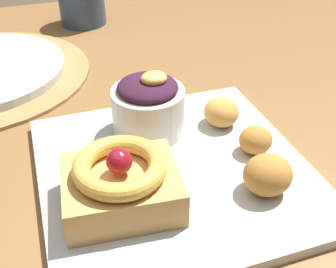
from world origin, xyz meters
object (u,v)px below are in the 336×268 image
at_px(front_plate, 174,171).
at_px(fritter_middle, 268,175).
at_px(cake_slice, 121,183).
at_px(coffee_mug, 82,0).
at_px(berry_ramekin, 148,106).
at_px(fritter_back, 256,140).
at_px(fritter_front, 221,112).

relative_size(front_plate, fritter_middle, 5.77).
relative_size(cake_slice, coffee_mug, 1.23).
bearing_deg(berry_ramekin, coffee_mug, 91.34).
bearing_deg(cake_slice, fritter_back, 11.84).
height_order(fritter_front, coffee_mug, coffee_mug).
height_order(fritter_middle, coffee_mug, coffee_mug).
height_order(cake_slice, coffee_mug, coffee_mug).
distance_m(fritter_front, fritter_back, 0.06).
xyz_separation_m(fritter_middle, coffee_mug, (-0.09, 0.54, 0.01)).
height_order(cake_slice, berry_ramekin, berry_ramekin).
bearing_deg(fritter_front, fritter_middle, -93.64).
xyz_separation_m(berry_ramekin, fritter_front, (0.08, -0.01, -0.02)).
bearing_deg(fritter_back, berry_ramekin, 142.48).
bearing_deg(fritter_back, fritter_middle, -108.68).
xyz_separation_m(front_plate, fritter_middle, (0.07, -0.06, 0.03)).
xyz_separation_m(cake_slice, fritter_front, (0.14, 0.09, -0.01)).
height_order(berry_ramekin, fritter_front, berry_ramekin).
height_order(front_plate, fritter_middle, fritter_middle).
bearing_deg(fritter_back, cake_slice, -168.16).
height_order(berry_ramekin, fritter_middle, berry_ramekin).
height_order(berry_ramekin, coffee_mug, coffee_mug).
bearing_deg(fritter_back, fritter_front, 101.51).
bearing_deg(berry_ramekin, fritter_back, -37.52).
bearing_deg(coffee_mug, fritter_front, -77.43).
bearing_deg(cake_slice, front_plate, 29.35).
relative_size(fritter_middle, coffee_mug, 0.53).
bearing_deg(cake_slice, berry_ramekin, 61.79).
height_order(fritter_back, coffee_mug, coffee_mug).
bearing_deg(front_plate, coffee_mug, 91.85).
bearing_deg(fritter_middle, coffee_mug, 99.07).
relative_size(fritter_front, coffee_mug, 0.47).
relative_size(cake_slice, fritter_front, 2.64).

